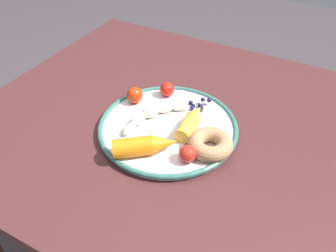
{
  "coord_description": "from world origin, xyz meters",
  "views": [
    {
      "loc": [
        -0.24,
        0.59,
        1.27
      ],
      "look_at": [
        0.05,
        0.04,
        0.75
      ],
      "focal_mm": 37.13,
      "sensor_mm": 36.0,
      "label": 1
    }
  ],
  "objects_px": {
    "dining_table": "(194,153)",
    "tomato_near": "(135,95)",
    "carrot_yellow": "(191,121)",
    "blueberry_pile": "(199,105)",
    "tomato_far": "(167,89)",
    "banana": "(153,114)",
    "carrot_orange": "(145,146)",
    "plate": "(168,127)",
    "donut": "(210,144)",
    "tomato_mid": "(188,154)"
  },
  "relations": [
    {
      "from": "dining_table",
      "to": "tomato_far",
      "type": "xyz_separation_m",
      "value": [
        0.11,
        -0.06,
        0.12
      ]
    },
    {
      "from": "dining_table",
      "to": "tomato_near",
      "type": "relative_size",
      "value": 25.96
    },
    {
      "from": "banana",
      "to": "blueberry_pile",
      "type": "bearing_deg",
      "value": -131.04
    },
    {
      "from": "banana",
      "to": "tomato_near",
      "type": "relative_size",
      "value": 4.1
    },
    {
      "from": "plate",
      "to": "tomato_far",
      "type": "height_order",
      "value": "tomato_far"
    },
    {
      "from": "donut",
      "to": "tomato_near",
      "type": "distance_m",
      "value": 0.25
    },
    {
      "from": "banana",
      "to": "tomato_near",
      "type": "height_order",
      "value": "tomato_near"
    },
    {
      "from": "banana",
      "to": "tomato_mid",
      "type": "bearing_deg",
      "value": 146.75
    },
    {
      "from": "banana",
      "to": "carrot_orange",
      "type": "distance_m",
      "value": 0.12
    },
    {
      "from": "carrot_yellow",
      "to": "blueberry_pile",
      "type": "xyz_separation_m",
      "value": [
        0.01,
        -0.08,
        -0.01
      ]
    },
    {
      "from": "banana",
      "to": "tomato_far",
      "type": "relative_size",
      "value": 4.52
    },
    {
      "from": "plate",
      "to": "carrot_yellow",
      "type": "relative_size",
      "value": 2.72
    },
    {
      "from": "tomato_mid",
      "to": "tomato_far",
      "type": "relative_size",
      "value": 0.99
    },
    {
      "from": "donut",
      "to": "tomato_mid",
      "type": "bearing_deg",
      "value": 60.56
    },
    {
      "from": "banana",
      "to": "donut",
      "type": "xyz_separation_m",
      "value": [
        -0.16,
        0.04,
        0.0
      ]
    },
    {
      "from": "blueberry_pile",
      "to": "tomato_mid",
      "type": "height_order",
      "value": "tomato_mid"
    },
    {
      "from": "banana",
      "to": "carrot_yellow",
      "type": "distance_m",
      "value": 0.1
    },
    {
      "from": "banana",
      "to": "blueberry_pile",
      "type": "relative_size",
      "value": 3.39
    },
    {
      "from": "carrot_yellow",
      "to": "blueberry_pile",
      "type": "relative_size",
      "value": 2.4
    },
    {
      "from": "dining_table",
      "to": "donut",
      "type": "bearing_deg",
      "value": 132.06
    },
    {
      "from": "banana",
      "to": "donut",
      "type": "bearing_deg",
      "value": 167.42
    },
    {
      "from": "tomato_mid",
      "to": "plate",
      "type": "bearing_deg",
      "value": -41.99
    },
    {
      "from": "plate",
      "to": "tomato_near",
      "type": "xyz_separation_m",
      "value": [
        0.12,
        -0.05,
        0.02
      ]
    },
    {
      "from": "carrot_yellow",
      "to": "donut",
      "type": "xyz_separation_m",
      "value": [
        -0.07,
        0.05,
        -0.0
      ]
    },
    {
      "from": "blueberry_pile",
      "to": "tomato_near",
      "type": "xyz_separation_m",
      "value": [
        0.15,
        0.05,
        0.01
      ]
    },
    {
      "from": "donut",
      "to": "blueberry_pile",
      "type": "xyz_separation_m",
      "value": [
        0.08,
        -0.13,
        -0.01
      ]
    },
    {
      "from": "banana",
      "to": "carrot_orange",
      "type": "height_order",
      "value": "carrot_orange"
    },
    {
      "from": "banana",
      "to": "donut",
      "type": "height_order",
      "value": "donut"
    },
    {
      "from": "dining_table",
      "to": "tomato_far",
      "type": "height_order",
      "value": "tomato_far"
    },
    {
      "from": "banana",
      "to": "donut",
      "type": "relative_size",
      "value": 1.75
    },
    {
      "from": "tomato_mid",
      "to": "tomato_far",
      "type": "distance_m",
      "value": 0.24
    },
    {
      "from": "donut",
      "to": "tomato_far",
      "type": "bearing_deg",
      "value": -37.48
    },
    {
      "from": "carrot_orange",
      "to": "tomato_near",
      "type": "height_order",
      "value": "same"
    },
    {
      "from": "banana",
      "to": "tomato_mid",
      "type": "distance_m",
      "value": 0.16
    },
    {
      "from": "tomato_near",
      "to": "plate",
      "type": "bearing_deg",
      "value": 158.76
    },
    {
      "from": "carrot_yellow",
      "to": "tomato_mid",
      "type": "bearing_deg",
      "value": 111.41
    },
    {
      "from": "carrot_yellow",
      "to": "tomato_far",
      "type": "relative_size",
      "value": 3.19
    },
    {
      "from": "dining_table",
      "to": "plate",
      "type": "distance_m",
      "value": 0.12
    },
    {
      "from": "banana",
      "to": "blueberry_pile",
      "type": "xyz_separation_m",
      "value": [
        -0.08,
        -0.09,
        -0.0
      ]
    },
    {
      "from": "carrot_yellow",
      "to": "tomato_near",
      "type": "bearing_deg",
      "value": -8.37
    },
    {
      "from": "dining_table",
      "to": "carrot_yellow",
      "type": "distance_m",
      "value": 0.12
    },
    {
      "from": "tomato_mid",
      "to": "tomato_far",
      "type": "xyz_separation_m",
      "value": [
        0.15,
        -0.19,
        0.0
      ]
    },
    {
      "from": "plate",
      "to": "donut",
      "type": "height_order",
      "value": "donut"
    },
    {
      "from": "blueberry_pile",
      "to": "tomato_mid",
      "type": "distance_m",
      "value": 0.19
    },
    {
      "from": "dining_table",
      "to": "banana",
      "type": "bearing_deg",
      "value": 19.99
    },
    {
      "from": "dining_table",
      "to": "tomato_far",
      "type": "relative_size",
      "value": 28.65
    },
    {
      "from": "plate",
      "to": "donut",
      "type": "bearing_deg",
      "value": 166.77
    },
    {
      "from": "dining_table",
      "to": "donut",
      "type": "distance_m",
      "value": 0.15
    },
    {
      "from": "carrot_yellow",
      "to": "blueberry_pile",
      "type": "distance_m",
      "value": 0.08
    },
    {
      "from": "carrot_orange",
      "to": "blueberry_pile",
      "type": "relative_size",
      "value": 2.67
    }
  ]
}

